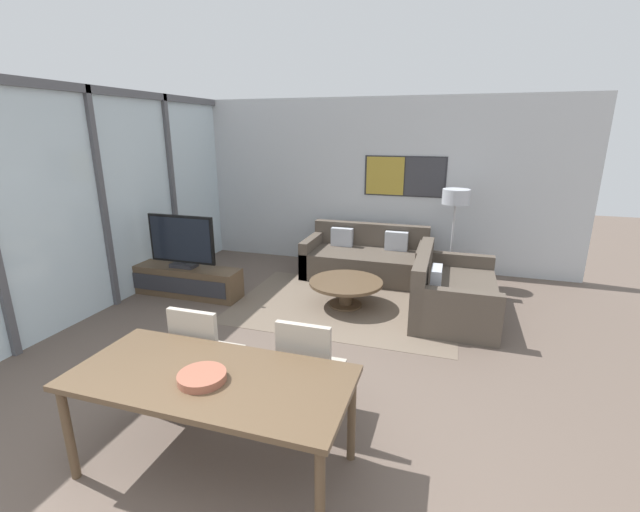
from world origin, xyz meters
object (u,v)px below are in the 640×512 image
Objects in this scene: dining_chair_centre at (309,367)px; television at (182,242)px; sofa_main at (366,259)px; dining_table at (211,384)px; tv_console at (185,281)px; coffee_table at (346,287)px; floor_lamp at (455,203)px; dining_chair_left at (203,351)px; fruit_bowl at (202,376)px; sofa_side at (448,294)px.

television is at bearing 140.81° from dining_chair_centre.
sofa_main is 4.43m from dining_table.
coffee_table is (2.29, 0.30, 0.06)m from tv_console.
dining_chair_left is at bearing -116.61° from floor_lamp.
dining_table is at bearing -91.94° from sofa_main.
dining_chair_centre is 0.90m from fruit_bowl.
dining_chair_left is at bearing -52.02° from tv_console.
dining_table reaches higher than coffee_table.
sofa_side is 1.69× the size of coffee_table.
dining_chair_left reaches higher than sofa_side.
dining_chair_left is at bearing 126.61° from dining_table.
fruit_bowl reaches higher than coffee_table.
dining_chair_left is 1.00× the size of dining_chair_centre.
fruit_bowl is at bearing -122.93° from dining_chair_centre.
sofa_side is 3.65m from fruit_bowl.
floor_lamp reaches higher than fruit_bowl.
tv_console is 1.64× the size of television.
dining_chair_left is (-0.46, 0.62, -0.16)m from dining_table.
floor_lamp is (0.99, 3.78, 0.75)m from dining_chair_centre.
tv_console is 3.63m from sofa_side.
floor_lamp reaches higher than coffee_table.
floor_lamp is at bearing 0.42° from sofa_side.
dining_table is 0.79m from dining_chair_left.
television is 0.54× the size of dining_table.
sofa_main is 2.08× the size of dining_chair_centre.
sofa_side reaches higher than dining_table.
dining_table is 6.00× the size of fruit_bowl.
dining_chair_left reaches higher than coffee_table.
television reaches higher than tv_console.
dining_chair_left is at bearing -103.94° from coffee_table.
sofa_main is 1.03× the size of dining_table.
dining_chair_left is 2.97× the size of fruit_bowl.
floor_lamp is at bearing 75.30° from dining_chair_centre.
sofa_main is 1.96× the size of coffee_table.
dining_chair_left is (-0.61, -3.79, 0.24)m from sofa_main.
tv_console is 2.75m from dining_chair_left.
dining_chair_left is (-1.92, -2.62, 0.24)m from sofa_side.
fruit_bowl is at bearing -107.98° from floor_lamp.
dining_chair_centre is at bearing -39.19° from television.
sofa_main is at bearing 94.71° from dining_chair_centre.
fruit_bowl is at bearing -53.18° from tv_console.
coffee_table is 0.52× the size of dining_table.
television is (0.00, 0.00, 0.57)m from tv_console.
coffee_table is at bearing 7.39° from tv_console.
sofa_main is 6.16× the size of fruit_bowl.
tv_console is 2.82m from sofa_main.
television is at bearing 97.30° from sofa_side.
dining_table is at bearing -125.10° from dining_chair_centre.
sofa_side is 3.57m from dining_table.
floor_lamp reaches higher than dining_table.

